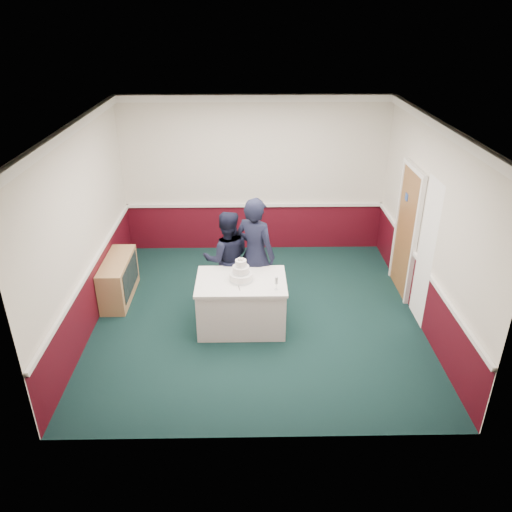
{
  "coord_description": "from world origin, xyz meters",
  "views": [
    {
      "loc": [
        -0.14,
        -6.64,
        4.37
      ],
      "look_at": [
        -0.02,
        -0.1,
        1.1
      ],
      "focal_mm": 35.0,
      "sensor_mm": 36.0,
      "label": 1
    }
  ],
  "objects_px": {
    "sideboard": "(119,279)",
    "cake_knife": "(239,287)",
    "person_man": "(227,259)",
    "cake_table": "(241,303)",
    "wedding_cake": "(241,274)",
    "champagne_flute": "(276,281)",
    "person_woman": "(255,254)"
  },
  "relations": [
    {
      "from": "cake_table",
      "to": "champagne_flute",
      "type": "height_order",
      "value": "champagne_flute"
    },
    {
      "from": "sideboard",
      "to": "cake_knife",
      "type": "distance_m",
      "value": 2.31
    },
    {
      "from": "wedding_cake",
      "to": "champagne_flute",
      "type": "distance_m",
      "value": 0.57
    },
    {
      "from": "sideboard",
      "to": "wedding_cake",
      "type": "height_order",
      "value": "wedding_cake"
    },
    {
      "from": "sideboard",
      "to": "wedding_cake",
      "type": "distance_m",
      "value": 2.27
    },
    {
      "from": "cake_knife",
      "to": "person_man",
      "type": "distance_m",
      "value": 0.91
    },
    {
      "from": "cake_table",
      "to": "wedding_cake",
      "type": "bearing_deg",
      "value": 90.0
    },
    {
      "from": "cake_knife",
      "to": "sideboard",
      "type": "bearing_deg",
      "value": 142.69
    },
    {
      "from": "person_woman",
      "to": "cake_knife",
      "type": "bearing_deg",
      "value": 104.32
    },
    {
      "from": "champagne_flute",
      "to": "person_woman",
      "type": "distance_m",
      "value": 0.9
    },
    {
      "from": "wedding_cake",
      "to": "champagne_flute",
      "type": "height_order",
      "value": "wedding_cake"
    },
    {
      "from": "person_woman",
      "to": "cake_table",
      "type": "bearing_deg",
      "value": 101.36
    },
    {
      "from": "cake_table",
      "to": "wedding_cake",
      "type": "xyz_separation_m",
      "value": [
        0.0,
        0.0,
        0.5
      ]
    },
    {
      "from": "wedding_cake",
      "to": "sideboard",
      "type": "bearing_deg",
      "value": 157.16
    },
    {
      "from": "sideboard",
      "to": "cake_knife",
      "type": "relative_size",
      "value": 5.45
    },
    {
      "from": "person_man",
      "to": "cake_table",
      "type": "bearing_deg",
      "value": 101.62
    },
    {
      "from": "sideboard",
      "to": "person_woman",
      "type": "bearing_deg",
      "value": -7.12
    },
    {
      "from": "person_man",
      "to": "sideboard",
      "type": "bearing_deg",
      "value": -11.8
    },
    {
      "from": "champagne_flute",
      "to": "person_woman",
      "type": "height_order",
      "value": "person_woman"
    },
    {
      "from": "cake_table",
      "to": "champagne_flute",
      "type": "distance_m",
      "value": 0.78
    },
    {
      "from": "champagne_flute",
      "to": "person_man",
      "type": "bearing_deg",
      "value": 126.82
    },
    {
      "from": "champagne_flute",
      "to": "person_man",
      "type": "relative_size",
      "value": 0.13
    },
    {
      "from": "person_man",
      "to": "person_woman",
      "type": "relative_size",
      "value": 0.86
    },
    {
      "from": "cake_table",
      "to": "wedding_cake",
      "type": "distance_m",
      "value": 0.5
    },
    {
      "from": "champagne_flute",
      "to": "person_woman",
      "type": "bearing_deg",
      "value": 108.39
    },
    {
      "from": "wedding_cake",
      "to": "cake_knife",
      "type": "bearing_deg",
      "value": -98.53
    },
    {
      "from": "sideboard",
      "to": "wedding_cake",
      "type": "xyz_separation_m",
      "value": [
        2.03,
        -0.86,
        0.55
      ]
    },
    {
      "from": "wedding_cake",
      "to": "cake_knife",
      "type": "height_order",
      "value": "wedding_cake"
    },
    {
      "from": "sideboard",
      "to": "cake_knife",
      "type": "height_order",
      "value": "cake_knife"
    },
    {
      "from": "cake_table",
      "to": "cake_knife",
      "type": "height_order",
      "value": "cake_knife"
    },
    {
      "from": "wedding_cake",
      "to": "cake_knife",
      "type": "distance_m",
      "value": 0.23
    },
    {
      "from": "sideboard",
      "to": "champagne_flute",
      "type": "xyz_separation_m",
      "value": [
        2.53,
        -1.14,
        0.58
      ]
    }
  ]
}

